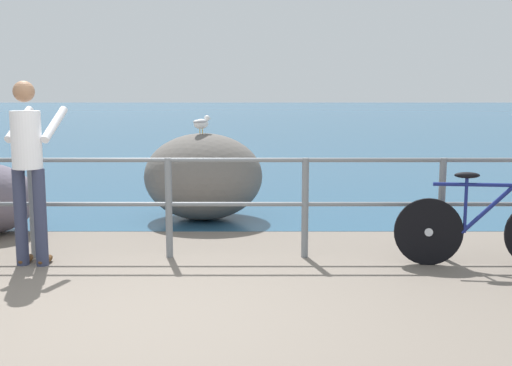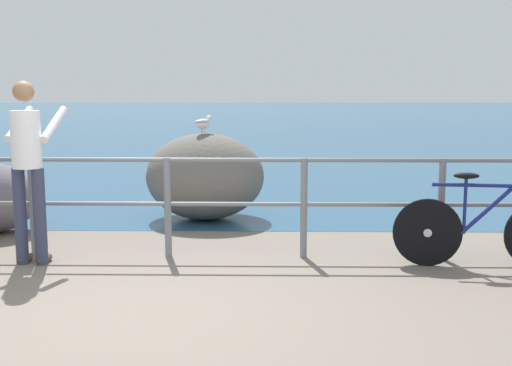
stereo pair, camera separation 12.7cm
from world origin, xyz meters
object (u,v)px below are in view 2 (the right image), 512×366
bicycle (500,221)px  seagull (203,123)px  person_at_railing (28,163)px  breakwater_boulder_main (205,176)px

bicycle → seagull: size_ratio=5.41×
bicycle → person_at_railing: bearing=-174.7°
person_at_railing → seagull: 2.63m
bicycle → person_at_railing: person_at_railing is taller
breakwater_boulder_main → seagull: 0.71m
bicycle → person_at_railing: 4.55m
person_at_railing → breakwater_boulder_main: size_ratio=1.14×
bicycle → seagull: seagull is taller
person_at_railing → seagull: bearing=-28.3°
bicycle → seagull: 3.87m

